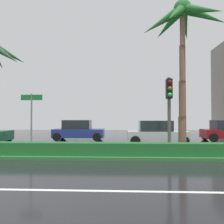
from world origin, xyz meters
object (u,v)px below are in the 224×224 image
palm_tree_centre_left (182,28)px  car_in_traffic_third (157,133)px  car_in_traffic_second (78,130)px  traffic_signal_median_right (169,101)px  street_name_sign (31,115)px

palm_tree_centre_left → car_in_traffic_third: 7.39m
palm_tree_centre_left → car_in_traffic_second: size_ratio=1.85×
palm_tree_centre_left → traffic_signal_median_right: bearing=-138.0°
palm_tree_centre_left → street_name_sign: (-7.75, -0.61, -4.55)m
palm_tree_centre_left → car_in_traffic_third: palm_tree_centre_left is taller
street_name_sign → car_in_traffic_third: street_name_sign is taller
palm_tree_centre_left → traffic_signal_median_right: (-0.88, -0.79, -3.90)m
palm_tree_centre_left → car_in_traffic_second: 11.56m
street_name_sign → car_in_traffic_second: (0.84, 7.83, -1.25)m
street_name_sign → car_in_traffic_third: size_ratio=0.70×
palm_tree_centre_left → car_in_traffic_second: palm_tree_centre_left is taller
car_in_traffic_second → car_in_traffic_third: bearing=-23.3°
traffic_signal_median_right → car_in_traffic_third: traffic_signal_median_right is taller
palm_tree_centre_left → street_name_sign: palm_tree_centre_left is taller
street_name_sign → traffic_signal_median_right: bearing=-1.5°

